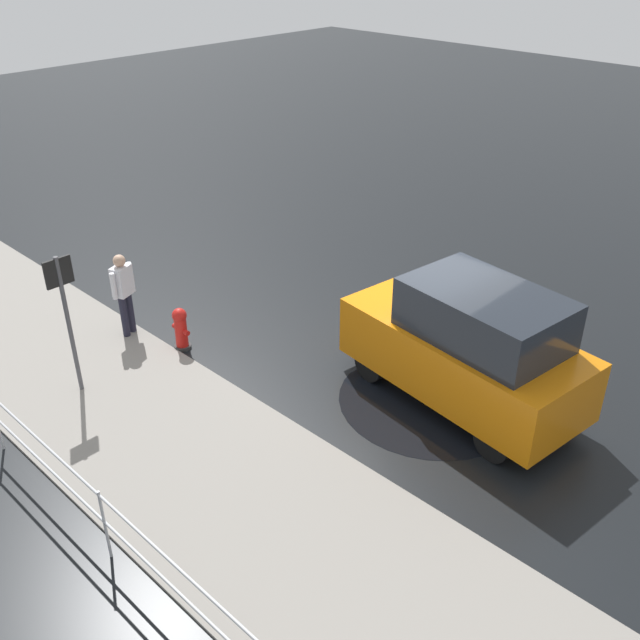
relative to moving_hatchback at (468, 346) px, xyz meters
name	(u,v)px	position (x,y,z in m)	size (l,w,h in m)	color
ground_plane	(413,364)	(1.22, -0.31, -1.03)	(60.00, 60.00, 0.00)	black
kerb_strip	(225,484)	(1.22, 3.89, -1.01)	(24.00, 3.20, 0.04)	gray
moving_hatchback	(468,346)	(0.00, 0.00, 0.00)	(4.08, 2.17, 2.06)	orange
fire_hydrant	(181,329)	(4.52, 2.14, -0.63)	(0.42, 0.31, 0.80)	red
pedestrian	(123,289)	(5.59, 2.54, -0.07)	(0.35, 0.54, 1.62)	silver
metal_railing	(176,582)	(-0.19, 5.64, -0.29)	(8.70, 0.04, 1.05)	#B7BABF
sign_post	(65,306)	(4.64, 4.08, 0.55)	(0.07, 0.44, 2.40)	#4C4C51
puddle_patch	(431,399)	(0.36, 0.32, -1.02)	(2.98, 2.98, 0.01)	black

